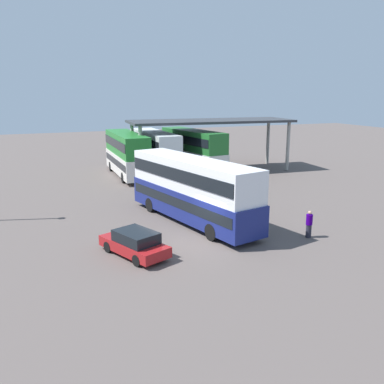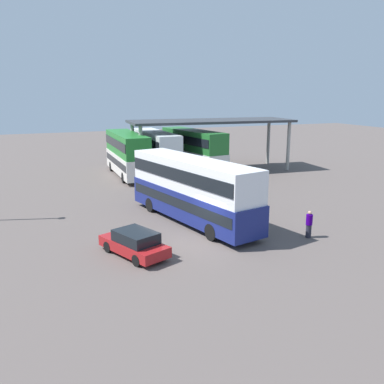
{
  "view_description": "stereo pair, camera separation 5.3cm",
  "coord_description": "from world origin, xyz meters",
  "views": [
    {
      "loc": [
        -9.04,
        -20.26,
        8.34
      ],
      "look_at": [
        0.72,
        3.76,
        2.0
      ],
      "focal_mm": 38.52,
      "sensor_mm": 36.0,
      "label": 1
    },
    {
      "loc": [
        -8.99,
        -20.28,
        8.34
      ],
      "look_at": [
        0.72,
        3.76,
        2.0
      ],
      "focal_mm": 38.52,
      "sensor_mm": 36.0,
      "label": 2
    }
  ],
  "objects": [
    {
      "name": "pedestrian_waiting",
      "position": [
        5.91,
        -1.64,
        0.8
      ],
      "size": [
        0.38,
        0.38,
        1.62
      ],
      "rotation": [
        0.0,
        0.0,
        3.95
      ],
      "color": "#262633",
      "rests_on": "ground_plane"
    },
    {
      "name": "double_decker_mid_row",
      "position": [
        3.54,
        21.06,
        2.34
      ],
      "size": [
        2.48,
        10.5,
        4.28
      ],
      "rotation": [
        0.0,
        0.0,
        1.57
      ],
      "color": "navy",
      "rests_on": "ground_plane"
    },
    {
      "name": "parked_hatchback",
      "position": [
        -4.22,
        -0.47,
        0.67
      ],
      "size": [
        3.12,
        4.43,
        1.35
      ],
      "rotation": [
        0.0,
        0.0,
        1.96
      ],
      "color": "maroon",
      "rests_on": "ground_plane"
    },
    {
      "name": "ground_plane",
      "position": [
        0.0,
        0.0,
        0.0
      ],
      "size": [
        140.0,
        140.0,
        0.0
      ],
      "primitive_type": "plane",
      "color": "#584E4A"
    },
    {
      "name": "double_decker_far_right",
      "position": [
        7.56,
        20.39,
        2.39
      ],
      "size": [
        3.94,
        10.31,
        4.37
      ],
      "rotation": [
        0.0,
        0.0,
        1.73
      ],
      "color": "silver",
      "rests_on": "ground_plane"
    },
    {
      "name": "double_decker_near_canopy",
      "position": [
        0.34,
        20.25,
        2.36
      ],
      "size": [
        2.61,
        10.32,
        4.32
      ],
      "rotation": [
        0.0,
        0.0,
        1.56
      ],
      "color": "silver",
      "rests_on": "ground_plane"
    },
    {
      "name": "depot_canopy",
      "position": [
        9.34,
        19.63,
        5.04
      ],
      "size": [
        17.62,
        6.89,
        5.43
      ],
      "rotation": [
        0.0,
        0.0,
        -0.07
      ],
      "color": "#33353A",
      "rests_on": "ground_plane"
    },
    {
      "name": "double_decker_main",
      "position": [
        0.71,
        3.77,
        2.29
      ],
      "size": [
        4.97,
        11.75,
        4.17
      ],
      "rotation": [
        0.0,
        0.0,
        1.8
      ],
      "color": "navy",
      "rests_on": "ground_plane"
    }
  ]
}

